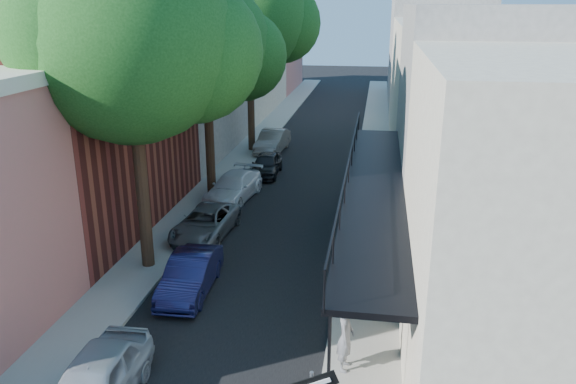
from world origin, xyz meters
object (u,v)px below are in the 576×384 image
at_px(oak_mid, 215,49).
at_px(parked_car_a, 95,384).
at_px(oak_far, 257,17).
at_px(parked_car_c, 206,223).
at_px(oak_near, 145,42).
at_px(parked_car_b, 190,275).
at_px(parked_car_d, 234,187).
at_px(pedestrian, 346,338).
at_px(parked_car_e, 266,164).
at_px(parked_car_f, 272,141).

bearing_deg(oak_mid, parked_car_a, -85.09).
bearing_deg(oak_far, parked_car_c, -86.96).
bearing_deg(oak_near, parked_car_b, -46.86).
relative_size(parked_car_d, pedestrian, 2.45).
xyz_separation_m(parked_car_a, pedestrian, (5.64, 2.30, 0.33)).
xyz_separation_m(parked_car_a, parked_car_d, (-0.51, 14.89, -0.05)).
xyz_separation_m(oak_mid, oak_far, (0.06, 9.04, 1.20)).
bearing_deg(pedestrian, parked_car_a, 116.16).
height_order(parked_car_c, parked_car_d, parked_car_d).
distance_m(oak_far, parked_car_e, 9.43).
xyz_separation_m(oak_mid, parked_car_d, (0.82, -0.58, -6.42)).
xyz_separation_m(oak_near, parked_car_a, (1.28, -7.50, -7.19)).
bearing_deg(oak_far, pedestrian, -72.72).
bearing_deg(parked_car_c, parked_car_a, -82.85).
distance_m(parked_car_d, parked_car_e, 4.36).
xyz_separation_m(oak_mid, parked_car_a, (1.33, -15.47, -6.37)).
distance_m(parked_car_a, parked_car_c, 10.33).
bearing_deg(oak_near, parked_car_e, 82.58).
bearing_deg(pedestrian, parked_car_b, 60.88).
relative_size(oak_far, parked_car_d, 2.70).
bearing_deg(parked_car_a, parked_car_c, 91.86).
relative_size(oak_mid, parked_car_c, 2.46).
xyz_separation_m(oak_near, parked_car_b, (1.66, -1.77, -7.25)).
bearing_deg(oak_mid, parked_car_c, -80.97).
relative_size(oak_near, parked_car_d, 2.60).
xyz_separation_m(parked_car_c, parked_car_f, (0.13, 13.96, 0.12)).
distance_m(parked_car_a, parked_car_f, 24.28).
xyz_separation_m(oak_near, parked_car_c, (0.77, 2.82, -7.30)).
relative_size(parked_car_b, parked_car_d, 0.87).
bearing_deg(oak_mid, parked_car_b, -80.04).
distance_m(parked_car_c, pedestrian, 10.12).
bearing_deg(oak_near, oak_far, 89.96).
xyz_separation_m(oak_mid, parked_car_c, (0.82, -5.15, -6.48)).
xyz_separation_m(parked_car_d, pedestrian, (6.15, -12.59, 0.38)).
relative_size(parked_car_b, parked_car_f, 0.91).
bearing_deg(parked_car_a, oak_near, 98.70).
height_order(parked_car_b, parked_car_f, parked_car_f).
bearing_deg(parked_car_b, pedestrian, -35.39).
height_order(parked_car_d, pedestrian, pedestrian).
distance_m(parked_car_e, pedestrian, 17.74).
bearing_deg(parked_car_d, oak_mid, 152.60).
xyz_separation_m(parked_car_e, parked_car_f, (-0.62, 5.09, 0.08)).
bearing_deg(parked_car_b, oak_mid, 97.68).
xyz_separation_m(oak_far, parked_car_c, (0.75, -14.19, -7.68)).
bearing_deg(parked_car_f, parked_car_a, -85.45).
height_order(oak_mid, oak_far, oak_far).
bearing_deg(parked_car_e, parked_car_a, -92.09).
relative_size(parked_car_b, pedestrian, 2.13).
distance_m(oak_mid, parked_car_a, 16.78).
xyz_separation_m(parked_car_a, parked_car_e, (0.24, 19.19, -0.08)).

